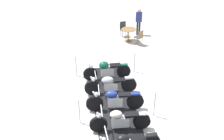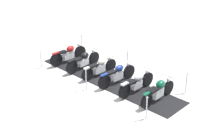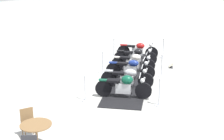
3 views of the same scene
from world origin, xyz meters
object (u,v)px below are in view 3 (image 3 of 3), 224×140
object	(u,v)px
stanchion_right_mid	(162,69)
cafe_table	(36,130)
stanchion_right_front	(159,97)
info_placard	(171,66)
motorcycle_forest	(124,86)
stanchion_left_front	(85,93)
cafe_chair_across_table	(28,121)
motorcycle_chrome	(128,77)
motorcycle_navy	(131,69)
motorcycle_cream	(134,62)
motorcycle_black	(136,56)
stanchion_right_rear	(163,52)
motorcycle_maroon	(138,50)
stanchion_left_mid	(102,67)
stanchion_left_rear	(114,50)

from	to	relation	value
stanchion_right_mid	cafe_table	distance (m)	7.91
stanchion_right_front	info_placard	size ratio (longest dim) A/B	2.50
motorcycle_forest	info_placard	xyz separation A→B (m)	(4.44, 2.07, -0.45)
stanchion_left_front	cafe_chair_across_table	bearing A→B (deg)	-150.52
motorcycle_chrome	motorcycle_navy	size ratio (longest dim) A/B	1.00
stanchion_right_front	stanchion_left_front	world-z (taller)	stanchion_right_front
motorcycle_chrome	stanchion_left_front	world-z (taller)	stanchion_left_front
motorcycle_cream	motorcycle_black	size ratio (longest dim) A/B	0.91
stanchion_right_rear	cafe_table	size ratio (longest dim) A/B	1.27
stanchion_right_mid	motorcycle_black	bearing A→B (deg)	85.07
motorcycle_chrome	info_placard	bearing A→B (deg)	61.45
motorcycle_navy	cafe_chair_across_table	bearing A→B (deg)	-108.70
stanchion_right_front	motorcycle_chrome	bearing A→B (deg)	86.78
motorcycle_maroon	stanchion_right_rear	world-z (taller)	stanchion_right_rear
motorcycle_navy	stanchion_left_mid	size ratio (longest dim) A/B	1.56
motorcycle_black	stanchion_right_front	bearing A→B (deg)	-77.35
motorcycle_forest	motorcycle_cream	size ratio (longest dim) A/B	1.05
info_placard	stanchion_right_front	bearing A→B (deg)	-5.17
stanchion_right_mid	info_placard	size ratio (longest dim) A/B	2.57
motorcycle_forest	stanchion_right_mid	world-z (taller)	stanchion_right_mid
motorcycle_navy	stanchion_left_mid	distance (m)	1.57
stanchion_right_mid	stanchion_right_rear	xyz separation A→B (m)	(2.35, 2.52, -0.02)
stanchion_right_front	stanchion_left_mid	world-z (taller)	stanchion_left_mid
motorcycle_black	stanchion_left_mid	size ratio (longest dim) A/B	1.61
motorcycle_forest	stanchion_right_front	xyz separation A→B (m)	(0.68, -1.30, -0.18)
stanchion_left_front	stanchion_right_rear	size ratio (longest dim) A/B	0.91
motorcycle_forest	stanchion_left_front	distance (m)	1.55
stanchion_right_mid	stanchion_left_front	distance (m)	4.47
motorcycle_forest	cafe_table	bearing A→B (deg)	-115.09
stanchion_left_rear	motorcycle_chrome	bearing A→B (deg)	-117.48
stanchion_right_front	stanchion_left_rear	xyz separation A→B (m)	(2.62, 6.98, -0.00)
motorcycle_maroon	stanchion_left_front	bearing A→B (deg)	-99.47
motorcycle_navy	stanchion_right_mid	distance (m)	1.52
motorcycle_maroon	info_placard	distance (m)	2.34
cafe_chair_across_table	motorcycle_black	bearing A→B (deg)	124.60
cafe_table	stanchion_right_rear	bearing A→B (deg)	29.79
motorcycle_forest	stanchion_left_rear	distance (m)	6.57
motorcycle_maroon	info_placard	bearing A→B (deg)	-33.24
motorcycle_cream	stanchion_right_rear	distance (m)	3.18
motorcycle_forest	stanchion_left_front	xyz separation A→B (m)	(-1.40, 0.63, -0.21)
motorcycle_navy	stanchion_right_mid	bearing A→B (deg)	26.53
stanchion_right_front	stanchion_left_mid	size ratio (longest dim) A/B	0.96
motorcycle_navy	stanchion_left_rear	bearing A→B (deg)	113.16
motorcycle_navy	stanchion_right_rear	size ratio (longest dim) A/B	1.54
motorcycle_black	stanchion_right_mid	distance (m)	2.26
motorcycle_forest	stanchion_right_mid	distance (m)	3.27
stanchion_right_front	stanchion_left_front	distance (m)	2.84
stanchion_left_mid	stanchion_left_rear	bearing A→B (deg)	47.04
cafe_table	motorcycle_black	bearing A→B (deg)	34.98
info_placard	motorcycle_chrome	bearing A→B (deg)	-28.79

